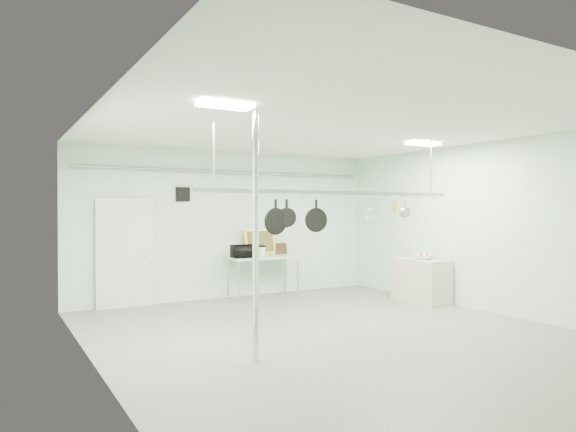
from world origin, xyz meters
TOP-DOWN VIEW (x-y plane):
  - floor at (0.00, 0.00)m, footprint 8.00×8.00m
  - ceiling at (0.00, 0.00)m, footprint 7.00×8.00m
  - back_wall at (0.00, 3.99)m, footprint 7.00×0.02m
  - right_wall at (3.49, 0.00)m, footprint 0.02×8.00m
  - door at (-2.30, 3.94)m, footprint 1.10×0.10m
  - wall_vent at (-1.10, 3.97)m, footprint 0.30×0.04m
  - conduit_pipe at (0.00, 3.90)m, footprint 6.60×0.07m
  - chrome_pole at (-1.70, -0.60)m, footprint 0.08×0.08m
  - prep_table at (0.60, 3.60)m, footprint 1.60×0.70m
  - side_cabinet at (3.15, 1.40)m, footprint 0.60×1.20m
  - pot_rack at (0.20, 0.30)m, footprint 4.80×0.06m
  - light_panel_left at (-2.20, -0.80)m, footprint 0.65×0.30m
  - light_panel_right at (2.40, 0.60)m, footprint 0.65×0.30m
  - microwave at (0.08, 3.50)m, footprint 0.51×0.37m
  - coffee_canister at (0.47, 3.42)m, footprint 0.20×0.20m
  - painting_large at (0.68, 3.90)m, footprint 0.79×0.19m
  - painting_small at (1.21, 3.90)m, footprint 0.30×0.09m
  - fruit_bowl at (3.16, 1.32)m, footprint 0.47×0.47m
  - skillet_left at (-0.91, 0.30)m, footprint 0.41×0.11m
  - skillet_mid at (-0.72, 0.30)m, footprint 0.30×0.15m
  - skillet_right at (-0.19, 0.30)m, footprint 0.38×0.12m
  - whisk at (0.88, 0.30)m, footprint 0.21×0.21m
  - grater at (1.42, 0.30)m, footprint 0.08×0.04m
  - saucepan at (1.67, 0.30)m, footprint 0.19×0.15m
  - fruit_cluster at (3.16, 1.32)m, footprint 0.24×0.24m

SIDE VIEW (x-z plane):
  - floor at x=0.00m, z-range 0.00..0.00m
  - side_cabinet at x=3.15m, z-range 0.00..0.90m
  - prep_table at x=0.60m, z-range 0.38..1.28m
  - fruit_bowl at x=3.16m, z-range 0.90..0.99m
  - fruit_cluster at x=3.16m, z-range 0.94..1.03m
  - coffee_canister at x=0.47m, z-range 0.91..1.12m
  - painting_small at x=1.21m, z-range 0.90..1.16m
  - microwave at x=0.08m, z-range 0.91..1.18m
  - door at x=-2.30m, z-range -0.05..2.15m
  - painting_large at x=0.68m, z-range 0.90..1.49m
  - back_wall at x=0.00m, z-range 0.00..3.20m
  - right_wall at x=3.49m, z-range 0.00..3.20m
  - chrome_pole at x=-1.70m, z-range 0.00..3.20m
  - skillet_left at x=-0.91m, z-range 1.55..2.09m
  - skillet_right at x=-0.19m, z-range 1.58..2.09m
  - skillet_mid at x=-0.72m, z-range 1.67..2.09m
  - whisk at x=0.88m, z-range 1.77..2.09m
  - saucepan at x=1.67m, z-range 1.79..2.09m
  - grater at x=1.42m, z-range 1.88..2.09m
  - pot_rack at x=0.20m, z-range 1.73..2.73m
  - wall_vent at x=-1.10m, z-range 2.10..2.40m
  - conduit_pipe at x=0.00m, z-range 2.71..2.79m
  - light_panel_left at x=-2.20m, z-range 3.14..3.19m
  - light_panel_right at x=2.40m, z-range 3.14..3.19m
  - ceiling at x=0.00m, z-range 3.18..3.20m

